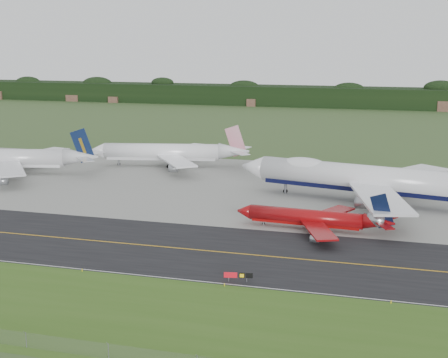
% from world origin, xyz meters
% --- Properties ---
extents(ground, '(600.00, 600.00, 0.00)m').
position_xyz_m(ground, '(0.00, 0.00, 0.00)').
color(ground, '#354F25').
rests_on(ground, ground).
extents(grass_verge, '(400.00, 30.00, 0.01)m').
position_xyz_m(grass_verge, '(0.00, -35.00, 0.01)').
color(grass_verge, '#35581A').
rests_on(grass_verge, ground).
extents(taxiway, '(400.00, 32.00, 0.02)m').
position_xyz_m(taxiway, '(0.00, -4.00, 0.01)').
color(taxiway, black).
rests_on(taxiway, ground).
extents(apron, '(400.00, 78.00, 0.01)m').
position_xyz_m(apron, '(0.00, 51.00, 0.01)').
color(apron, gray).
rests_on(apron, ground).
extents(taxiway_centreline, '(400.00, 0.40, 0.00)m').
position_xyz_m(taxiway_centreline, '(0.00, -4.00, 0.03)').
color(taxiway_centreline, orange).
rests_on(taxiway_centreline, taxiway).
extents(taxiway_edge_line, '(400.00, 0.25, 0.00)m').
position_xyz_m(taxiway_edge_line, '(0.00, -19.50, 0.03)').
color(taxiway_edge_line, silver).
rests_on(taxiway_edge_line, taxiway).
extents(perimeter_fence, '(320.00, 0.10, 320.00)m').
position_xyz_m(perimeter_fence, '(0.00, -48.00, 1.10)').
color(perimeter_fence, slate).
rests_on(perimeter_fence, ground).
extents(horizon_treeline, '(700.00, 25.00, 12.00)m').
position_xyz_m(horizon_treeline, '(0.00, 273.76, 5.47)').
color(horizon_treeline, black).
rests_on(horizon_treeline, ground).
extents(jet_ba_747, '(71.32, 58.25, 18.02)m').
position_xyz_m(jet_ba_747, '(22.98, 42.23, 6.13)').
color(jet_ba_747, white).
rests_on(jet_ba_747, ground).
extents(jet_red_737, '(34.59, 28.16, 9.34)m').
position_xyz_m(jet_red_737, '(12.74, 15.40, 2.58)').
color(jet_red_737, maroon).
rests_on(jet_red_737, ground).
extents(jet_navy_gold, '(54.98, 47.11, 14.28)m').
position_xyz_m(jet_navy_gold, '(-84.81, 49.80, 4.69)').
color(jet_navy_gold, silver).
rests_on(jet_navy_gold, ground).
extents(jet_star_tail, '(52.01, 42.93, 13.77)m').
position_xyz_m(jet_star_tail, '(-41.21, 73.13, 4.59)').
color(jet_star_tail, white).
rests_on(jet_star_tail, ground).
extents(taxiway_sign, '(4.88, 1.07, 1.64)m').
position_xyz_m(taxiway_sign, '(3.93, -17.99, 1.16)').
color(taxiway_sign, slate).
rests_on(taxiway_sign, ground).
extents(edge_marker_left, '(0.16, 0.16, 0.50)m').
position_xyz_m(edge_marker_left, '(-24.12, -20.50, 0.25)').
color(edge_marker_left, yellow).
rests_on(edge_marker_left, ground).
extents(edge_marker_center, '(0.16, 0.16, 0.50)m').
position_xyz_m(edge_marker_center, '(2.17, -20.50, 0.25)').
color(edge_marker_center, yellow).
rests_on(edge_marker_center, ground).
extents(edge_marker_right, '(0.16, 0.16, 0.50)m').
position_xyz_m(edge_marker_right, '(29.23, -20.50, 0.25)').
color(edge_marker_right, yellow).
rests_on(edge_marker_right, ground).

